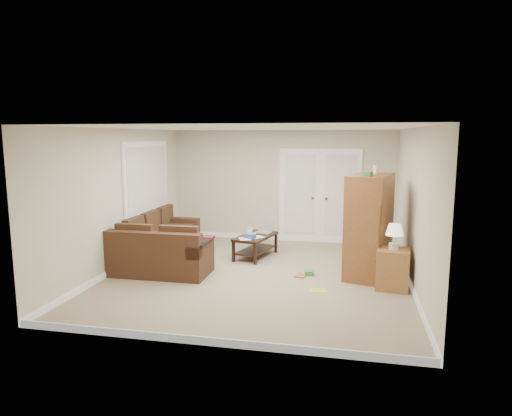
% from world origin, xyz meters
% --- Properties ---
extents(floor, '(5.50, 5.50, 0.00)m').
position_xyz_m(floor, '(0.00, 0.00, 0.00)').
color(floor, gray).
rests_on(floor, ground).
extents(ceiling, '(5.00, 5.50, 0.02)m').
position_xyz_m(ceiling, '(0.00, 0.00, 2.50)').
color(ceiling, white).
rests_on(ceiling, wall_back).
extents(wall_left, '(0.02, 5.50, 2.50)m').
position_xyz_m(wall_left, '(-2.50, 0.00, 1.25)').
color(wall_left, beige).
rests_on(wall_left, floor).
extents(wall_right, '(0.02, 5.50, 2.50)m').
position_xyz_m(wall_right, '(2.50, 0.00, 1.25)').
color(wall_right, beige).
rests_on(wall_right, floor).
extents(wall_back, '(5.00, 0.02, 2.50)m').
position_xyz_m(wall_back, '(0.00, 2.75, 1.25)').
color(wall_back, beige).
rests_on(wall_back, floor).
extents(wall_front, '(5.00, 0.02, 2.50)m').
position_xyz_m(wall_front, '(0.00, -2.75, 1.25)').
color(wall_front, beige).
rests_on(wall_front, floor).
extents(baseboards, '(5.00, 5.50, 0.10)m').
position_xyz_m(baseboards, '(0.00, 0.00, 0.05)').
color(baseboards, silver).
rests_on(baseboards, floor).
extents(french_doors, '(1.80, 0.05, 2.13)m').
position_xyz_m(french_doors, '(0.85, 2.71, 1.04)').
color(french_doors, silver).
rests_on(french_doors, floor).
extents(window_left, '(0.05, 1.92, 1.42)m').
position_xyz_m(window_left, '(-2.46, 1.00, 1.55)').
color(window_left, silver).
rests_on(window_left, wall_left).
extents(sectional_sofa, '(1.74, 2.60, 0.80)m').
position_xyz_m(sectional_sofa, '(-1.93, 0.34, 0.31)').
color(sectional_sofa, '#472B1B').
rests_on(sectional_sofa, floor).
extents(coffee_table, '(0.77, 1.17, 0.73)m').
position_xyz_m(coffee_table, '(-0.28, 1.17, 0.24)').
color(coffee_table, black).
rests_on(coffee_table, floor).
extents(tv_armoire, '(0.86, 1.20, 1.87)m').
position_xyz_m(tv_armoire, '(1.84, 0.34, 0.88)').
color(tv_armoire, brown).
rests_on(tv_armoire, floor).
extents(side_cabinet, '(0.54, 0.54, 1.03)m').
position_xyz_m(side_cabinet, '(2.20, -0.26, 0.37)').
color(side_cabinet, '#A16E3B').
rests_on(side_cabinet, floor).
extents(space_heater, '(0.14, 0.12, 0.32)m').
position_xyz_m(space_heater, '(2.07, 2.45, 0.16)').
color(space_heater, white).
rests_on(space_heater, floor).
extents(floor_magazine, '(0.30, 0.25, 0.01)m').
position_xyz_m(floor_magazine, '(1.07, -0.60, 0.00)').
color(floor_magazine, gold).
rests_on(floor_magazine, floor).
extents(floor_greenbox, '(0.18, 0.22, 0.08)m').
position_xyz_m(floor_greenbox, '(0.86, 0.20, 0.04)').
color(floor_greenbox, '#3B8141').
rests_on(floor_greenbox, floor).
extents(floor_book, '(0.22, 0.27, 0.02)m').
position_xyz_m(floor_book, '(0.65, 0.10, 0.01)').
color(floor_book, brown).
rests_on(floor_book, floor).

